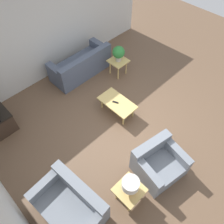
# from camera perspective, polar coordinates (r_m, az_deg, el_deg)

# --- Properties ---
(ground_plane) EXTENTS (14.00, 14.00, 0.00)m
(ground_plane) POSITION_cam_1_polar(r_m,az_deg,el_deg) (5.74, 2.90, -3.61)
(ground_plane) COLOR brown
(wall_right) EXTENTS (0.12, 7.20, 2.70)m
(wall_right) POSITION_cam_1_polar(r_m,az_deg,el_deg) (6.66, -17.24, 19.14)
(wall_right) COLOR silver
(wall_right) RESTS_ON ground_plane
(sofa) EXTENTS (0.82, 1.90, 0.80)m
(sofa) POSITION_cam_1_polar(r_m,az_deg,el_deg) (6.95, -8.01, 11.88)
(sofa) COLOR #4C566B
(sofa) RESTS_ON ground_plane
(armchair) EXTENTS (1.03, 1.11, 0.77)m
(armchair) POSITION_cam_1_polar(r_m,az_deg,el_deg) (4.98, 11.92, -12.88)
(armchair) COLOR slate
(armchair) RESTS_ON ground_plane
(loveseat) EXTENTS (1.42, 0.98, 0.77)m
(loveseat) POSITION_cam_1_polar(r_m,az_deg,el_deg) (4.66, -10.69, -22.73)
(loveseat) COLOR slate
(loveseat) RESTS_ON ground_plane
(coffee_table) EXTENTS (1.00, 0.55, 0.40)m
(coffee_table) POSITION_cam_1_polar(r_m,az_deg,el_deg) (5.75, 1.36, 2.28)
(coffee_table) COLOR tan
(coffee_table) RESTS_ON ground_plane
(side_table_plant) EXTENTS (0.52, 0.52, 0.51)m
(side_table_plant) POSITION_cam_1_polar(r_m,az_deg,el_deg) (6.82, 1.64, 12.80)
(side_table_plant) COLOR tan
(side_table_plant) RESTS_ON ground_plane
(side_table_lamp) EXTENTS (0.52, 0.52, 0.51)m
(side_table_lamp) POSITION_cam_1_polar(r_m,az_deg,el_deg) (4.53, 4.54, -19.87)
(side_table_lamp) COLOR tan
(side_table_lamp) RESTS_ON ground_plane
(potted_plant) EXTENTS (0.36, 0.36, 0.48)m
(potted_plant) POSITION_cam_1_polar(r_m,az_deg,el_deg) (6.60, 1.71, 15.22)
(potted_plant) COLOR #B2ADA3
(potted_plant) RESTS_ON side_table_plant
(table_lamp) EXTENTS (0.33, 0.33, 0.39)m
(table_lamp) POSITION_cam_1_polar(r_m,az_deg,el_deg) (4.20, 4.85, -18.37)
(table_lamp) COLOR red
(table_lamp) RESTS_ON side_table_lamp
(remote_control) EXTENTS (0.16, 0.10, 0.02)m
(remote_control) POSITION_cam_1_polar(r_m,az_deg,el_deg) (5.70, 0.90, 2.59)
(remote_control) COLOR black
(remote_control) RESTS_ON coffee_table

